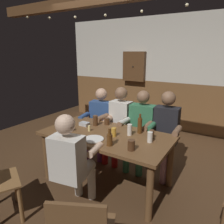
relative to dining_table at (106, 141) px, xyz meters
The scene contains 25 objects.
ground_plane 0.64m from the dining_table, 90.00° to the left, with size 6.48×6.48×0.00m, color #4C331E.
back_wall_upper 2.92m from the dining_table, 90.00° to the left, with size 5.40×0.12×1.45m, color beige.
back_wall_wainscot 2.66m from the dining_table, 90.00° to the left, with size 5.40×0.12×1.11m, color brown.
dining_table is the anchor object (origin of this frame).
person_0 0.88m from the dining_table, 130.32° to the left, with size 0.58×0.57×1.19m.
person_1 0.70m from the dining_table, 106.30° to the left, with size 0.49×0.51×1.24m.
person_2 0.70m from the dining_table, 73.17° to the left, with size 0.54×0.55×1.22m.
person_3 0.89m from the dining_table, 48.57° to the left, with size 0.51×0.53×1.24m.
person_4 0.67m from the dining_table, 91.15° to the right, with size 0.53×0.56×1.19m.
table_candle 0.29m from the dining_table, behind, with size 0.04×0.04×0.08m, color #F9E08C.
condiment_caddy 0.48m from the dining_table, 166.92° to the left, with size 0.14×0.10×0.05m, color #B2B7BC.
plate_0 0.27m from the dining_table, 95.49° to the right, with size 0.25×0.25×0.01m, color white.
plate_1 0.49m from the dining_table, 129.97° to the right, with size 0.23×0.23×0.01m, color white.
bottle_0 0.41m from the dining_table, 50.68° to the right, with size 0.07×0.07×0.21m.
bottle_1 0.50m from the dining_table, 34.82° to the left, with size 0.06×0.06×0.27m.
pint_glass_0 0.40m from the dining_table, 121.22° to the left, with size 0.08×0.08×0.10m, color #4C2D19.
pint_glass_1 0.62m from the dining_table, ahead, with size 0.06×0.06×0.13m, color white.
pint_glass_2 0.62m from the dining_table, 16.32° to the left, with size 0.06×0.06×0.11m, color #4C2D19.
pint_glass_3 0.56m from the dining_table, 152.53° to the right, with size 0.07×0.07×0.16m, color #E5C64C.
pint_glass_4 0.41m from the dining_table, 148.52° to the left, with size 0.07×0.07×0.15m, color #4C2D19.
pint_glass_5 0.21m from the dining_table, 10.14° to the right, with size 0.07×0.07×0.12m, color gold.
pint_glass_6 0.36m from the dining_table, 22.81° to the left, with size 0.06×0.06×0.15m, color white.
pint_glass_7 0.59m from the dining_table, 27.49° to the right, with size 0.08×0.08×0.12m, color #4C2D19.
wall_dart_cabinet 2.78m from the dining_table, 108.23° to the left, with size 0.56×0.15×0.70m.
string_lights 1.73m from the dining_table, 90.00° to the left, with size 3.81×0.04×0.13m.
Camera 1 is at (1.45, -2.30, 1.78)m, focal length 33.81 mm.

